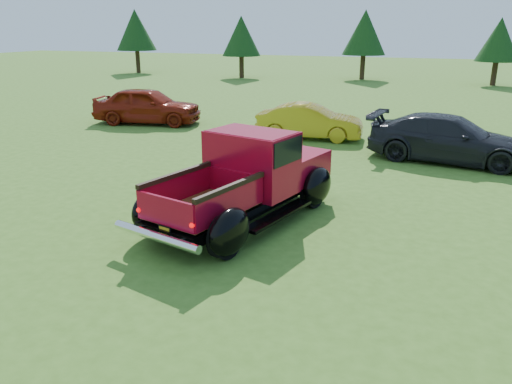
# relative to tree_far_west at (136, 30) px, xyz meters

# --- Properties ---
(ground) EXTENTS (120.00, 120.00, 0.00)m
(ground) POSITION_rel_tree_far_west_xyz_m (22.00, -30.00, -3.52)
(ground) COLOR #3D641C
(ground) RESTS_ON ground
(tree_far_west) EXTENTS (3.33, 3.33, 5.20)m
(tree_far_west) POSITION_rel_tree_far_west_xyz_m (0.00, 0.00, 0.00)
(tree_far_west) COLOR #332114
(tree_far_west) RESTS_ON ground
(tree_west) EXTENTS (2.94, 2.94, 4.60)m
(tree_west) POSITION_rel_tree_far_west_xyz_m (10.00, -1.00, -0.41)
(tree_west) COLOR #332114
(tree_west) RESTS_ON ground
(tree_mid_left) EXTENTS (3.20, 3.20, 5.00)m
(tree_mid_left) POSITION_rel_tree_far_west_xyz_m (19.00, 1.00, -0.14)
(tree_mid_left) COLOR #332114
(tree_mid_left) RESTS_ON ground
(tree_mid_right) EXTENTS (2.82, 2.82, 4.40)m
(tree_mid_right) POSITION_rel_tree_far_west_xyz_m (28.00, -0.00, -0.55)
(tree_mid_right) COLOR #332114
(tree_mid_right) RESTS_ON ground
(pickup_truck) EXTENTS (3.29, 5.21, 1.82)m
(pickup_truck) POSITION_rel_tree_far_west_xyz_m (21.28, -28.57, -2.65)
(pickup_truck) COLOR black
(pickup_truck) RESTS_ON ground
(show_car_red) EXTENTS (4.60, 2.51, 1.48)m
(show_car_red) POSITION_rel_tree_far_west_xyz_m (13.50, -20.18, -2.78)
(show_car_red) COLOR maroon
(show_car_red) RESTS_ON ground
(show_car_yellow) EXTENTS (3.84, 1.67, 1.23)m
(show_car_yellow) POSITION_rel_tree_far_west_xyz_m (20.50, -20.69, -2.90)
(show_car_yellow) COLOR gold
(show_car_yellow) RESTS_ON ground
(show_car_grey) EXTENTS (4.93, 2.57, 1.37)m
(show_car_grey) POSITION_rel_tree_far_west_xyz_m (25.19, -22.36, -2.84)
(show_car_grey) COLOR black
(show_car_grey) RESTS_ON ground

